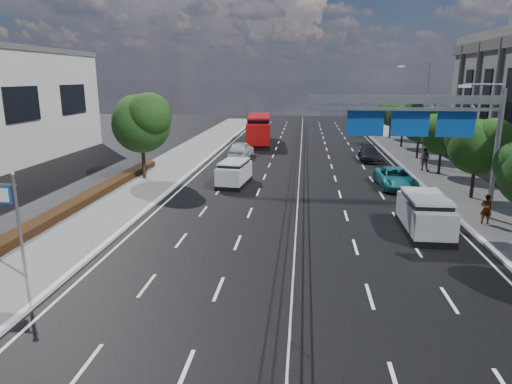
{
  "coord_description": "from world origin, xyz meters",
  "views": [
    {
      "loc": [
        0.26,
        -15.55,
        7.77
      ],
      "look_at": [
        -1.97,
        5.58,
        2.4
      ],
      "focal_mm": 32.0,
      "sensor_mm": 36.0,
      "label": 1
    }
  ],
  "objects_px": {
    "near_car_silver": "(241,150)",
    "pedestrian_a": "(486,209)",
    "near_car_dark": "(258,120)",
    "white_minivan": "(234,173)",
    "red_bus": "(259,129)",
    "overhead_gantry": "(425,118)",
    "silver_minivan": "(425,214)",
    "pedestrian_b": "(425,159)",
    "parked_car_dark": "(369,154)",
    "parked_car_teal": "(395,178)",
    "toilet_sign": "(6,208)"
  },
  "relations": [
    {
      "from": "white_minivan",
      "to": "silver_minivan",
      "type": "relative_size",
      "value": 0.92
    },
    {
      "from": "silver_minivan",
      "to": "parked_car_dark",
      "type": "distance_m",
      "value": 20.84
    },
    {
      "from": "white_minivan",
      "to": "red_bus",
      "type": "height_order",
      "value": "red_bus"
    },
    {
      "from": "white_minivan",
      "to": "pedestrian_a",
      "type": "xyz_separation_m",
      "value": [
        14.8,
        -8.12,
        0.05
      ]
    },
    {
      "from": "silver_minivan",
      "to": "parked_car_teal",
      "type": "height_order",
      "value": "silver_minivan"
    },
    {
      "from": "parked_car_teal",
      "to": "overhead_gantry",
      "type": "bearing_deg",
      "value": -93.3
    },
    {
      "from": "overhead_gantry",
      "to": "pedestrian_a",
      "type": "bearing_deg",
      "value": -19.38
    },
    {
      "from": "toilet_sign",
      "to": "pedestrian_a",
      "type": "xyz_separation_m",
      "value": [
        20.96,
        8.9,
        -2.0
      ]
    },
    {
      "from": "toilet_sign",
      "to": "near_car_silver",
      "type": "distance_m",
      "value": 29.19
    },
    {
      "from": "parked_car_teal",
      "to": "toilet_sign",
      "type": "bearing_deg",
      "value": -137.85
    },
    {
      "from": "near_car_dark",
      "to": "silver_minivan",
      "type": "relative_size",
      "value": 0.93
    },
    {
      "from": "silver_minivan",
      "to": "parked_car_dark",
      "type": "xyz_separation_m",
      "value": [
        0.0,
        20.84,
        -0.33
      ]
    },
    {
      "from": "parked_car_dark",
      "to": "pedestrian_a",
      "type": "relative_size",
      "value": 2.77
    },
    {
      "from": "overhead_gantry",
      "to": "near_car_dark",
      "type": "height_order",
      "value": "overhead_gantry"
    },
    {
      "from": "parked_car_teal",
      "to": "pedestrian_a",
      "type": "relative_size",
      "value": 3.17
    },
    {
      "from": "near_car_silver",
      "to": "pedestrian_a",
      "type": "height_order",
      "value": "pedestrian_a"
    },
    {
      "from": "red_bus",
      "to": "near_car_silver",
      "type": "relative_size",
      "value": 2.39
    },
    {
      "from": "red_bus",
      "to": "parked_car_dark",
      "type": "bearing_deg",
      "value": -46.46
    },
    {
      "from": "red_bus",
      "to": "pedestrian_b",
      "type": "xyz_separation_m",
      "value": [
        15.47,
        -15.42,
        -0.65
      ]
    },
    {
      "from": "overhead_gantry",
      "to": "silver_minivan",
      "type": "height_order",
      "value": "overhead_gantry"
    },
    {
      "from": "parked_car_dark",
      "to": "pedestrian_b",
      "type": "height_order",
      "value": "pedestrian_b"
    },
    {
      "from": "pedestrian_a",
      "to": "pedestrian_b",
      "type": "xyz_separation_m",
      "value": [
        0.35,
        14.44,
        0.16
      ]
    },
    {
      "from": "silver_minivan",
      "to": "parked_car_teal",
      "type": "bearing_deg",
      "value": 88.09
    },
    {
      "from": "silver_minivan",
      "to": "parked_car_dark",
      "type": "relative_size",
      "value": 1.07
    },
    {
      "from": "red_bus",
      "to": "near_car_silver",
      "type": "xyz_separation_m",
      "value": [
        -0.78,
        -10.09,
        -0.94
      ]
    },
    {
      "from": "silver_minivan",
      "to": "white_minivan",
      "type": "bearing_deg",
      "value": 140.11
    },
    {
      "from": "red_bus",
      "to": "parked_car_teal",
      "type": "distance_m",
      "value": 24.53
    },
    {
      "from": "white_minivan",
      "to": "silver_minivan",
      "type": "height_order",
      "value": "silver_minivan"
    },
    {
      "from": "near_car_silver",
      "to": "near_car_dark",
      "type": "xyz_separation_m",
      "value": [
        -1.73,
        33.06,
        -0.08
      ]
    },
    {
      "from": "parked_car_teal",
      "to": "pedestrian_b",
      "type": "relative_size",
      "value": 2.64
    },
    {
      "from": "near_car_dark",
      "to": "parked_car_teal",
      "type": "height_order",
      "value": "near_car_dark"
    },
    {
      "from": "near_car_dark",
      "to": "parked_car_dark",
      "type": "bearing_deg",
      "value": 110.27
    },
    {
      "from": "toilet_sign",
      "to": "red_bus",
      "type": "height_order",
      "value": "toilet_sign"
    },
    {
      "from": "silver_minivan",
      "to": "parked_car_teal",
      "type": "relative_size",
      "value": 0.94
    },
    {
      "from": "overhead_gantry",
      "to": "near_car_silver",
      "type": "distance_m",
      "value": 23.0
    },
    {
      "from": "parked_car_teal",
      "to": "pedestrian_b",
      "type": "height_order",
      "value": "pedestrian_b"
    },
    {
      "from": "toilet_sign",
      "to": "near_car_silver",
      "type": "height_order",
      "value": "toilet_sign"
    },
    {
      "from": "toilet_sign",
      "to": "overhead_gantry",
      "type": "xyz_separation_m",
      "value": [
        17.69,
        10.05,
        2.66
      ]
    },
    {
      "from": "silver_minivan",
      "to": "overhead_gantry",
      "type": "bearing_deg",
      "value": 85.04
    },
    {
      "from": "overhead_gantry",
      "to": "red_bus",
      "type": "relative_size",
      "value": 0.9
    },
    {
      "from": "toilet_sign",
      "to": "overhead_gantry",
      "type": "distance_m",
      "value": 20.52
    },
    {
      "from": "near_car_silver",
      "to": "pedestrian_b",
      "type": "distance_m",
      "value": 17.1
    },
    {
      "from": "white_minivan",
      "to": "silver_minivan",
      "type": "distance_m",
      "value": 14.78
    },
    {
      "from": "pedestrian_a",
      "to": "parked_car_dark",
      "type": "bearing_deg",
      "value": -76.85
    },
    {
      "from": "toilet_sign",
      "to": "white_minivan",
      "type": "height_order",
      "value": "toilet_sign"
    },
    {
      "from": "overhead_gantry",
      "to": "near_car_dark",
      "type": "relative_size",
      "value": 2.31
    },
    {
      "from": "parked_car_teal",
      "to": "silver_minivan",
      "type": "bearing_deg",
      "value": -94.38
    },
    {
      "from": "white_minivan",
      "to": "near_car_silver",
      "type": "relative_size",
      "value": 0.92
    },
    {
      "from": "overhead_gantry",
      "to": "pedestrian_a",
      "type": "xyz_separation_m",
      "value": [
        3.27,
        -1.15,
        -4.66
      ]
    },
    {
      "from": "overhead_gantry",
      "to": "white_minivan",
      "type": "relative_size",
      "value": 2.34
    }
  ]
}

